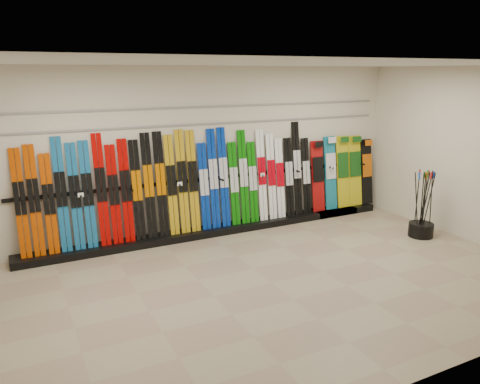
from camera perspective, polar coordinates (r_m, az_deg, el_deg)
name	(u,v)px	position (r m, az deg, el deg)	size (l,w,h in m)	color
floor	(272,283)	(6.75, 3.89, -11.01)	(8.00, 8.00, 0.00)	gray
back_wall	(202,152)	(8.45, -4.60, 4.90)	(8.00, 8.00, 0.00)	beige
right_wall	(475,156)	(8.95, 26.77, 3.93)	(5.00, 5.00, 0.00)	beige
ceiling	(276,63)	(6.09, 4.39, 15.38)	(8.00, 8.00, 0.00)	silver
ski_rack_base	(220,229)	(8.70, -2.48, -4.58)	(8.00, 0.40, 0.12)	black
skis	(181,185)	(8.26, -7.23, 0.83)	(5.38, 0.28, 1.83)	#BE4000
snowboards	(343,173)	(10.02, 12.44, 2.32)	(1.56, 0.23, 1.50)	#990C0C
pole_bin	(421,230)	(9.09, 21.17, -4.31)	(0.44, 0.44, 0.25)	black
ski_poles	(423,204)	(8.96, 21.44, -1.35)	(0.40, 0.36, 1.18)	black
slatwall_rail_0	(202,124)	(8.37, -4.61, 8.26)	(7.60, 0.02, 0.03)	gray
slatwall_rail_1	(202,107)	(8.34, -4.66, 10.31)	(7.60, 0.02, 0.03)	gray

